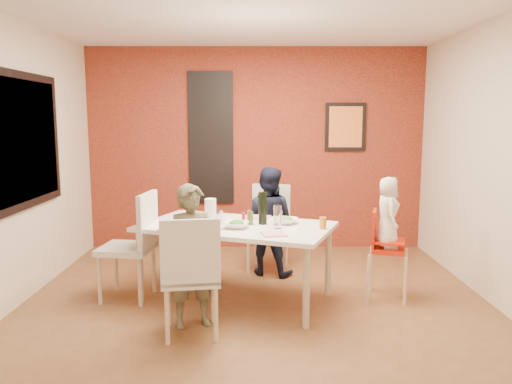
{
  "coord_description": "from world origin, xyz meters",
  "views": [
    {
      "loc": [
        -0.01,
        -4.5,
        1.75
      ],
      "look_at": [
        0.0,
        0.3,
        1.05
      ],
      "focal_mm": 35.0,
      "sensor_mm": 36.0,
      "label": 1
    }
  ],
  "objects_px": {
    "chair_far": "(269,222)",
    "chair_left": "(136,240)",
    "chair_near": "(191,271)",
    "child_far": "(268,221)",
    "paper_towel_roll": "(211,211)",
    "dining_table": "(236,231)",
    "high_chair": "(384,246)",
    "toddler": "(388,212)",
    "child_near": "(193,256)",
    "wine_bottle": "(263,208)"
  },
  "relations": [
    {
      "from": "chair_far",
      "to": "chair_left",
      "type": "xyz_separation_m",
      "value": [
        -1.33,
        -1.04,
        0.04
      ]
    },
    {
      "from": "chair_near",
      "to": "chair_left",
      "type": "height_order",
      "value": "chair_left"
    },
    {
      "from": "child_far",
      "to": "paper_towel_roll",
      "type": "height_order",
      "value": "child_far"
    },
    {
      "from": "chair_near",
      "to": "chair_far",
      "type": "distance_m",
      "value": 2.05
    },
    {
      "from": "chair_left",
      "to": "paper_towel_roll",
      "type": "height_order",
      "value": "chair_left"
    },
    {
      "from": "dining_table",
      "to": "high_chair",
      "type": "height_order",
      "value": "high_chair"
    },
    {
      "from": "chair_far",
      "to": "toddler",
      "type": "xyz_separation_m",
      "value": [
        1.12,
        -1.03,
        0.31
      ]
    },
    {
      "from": "chair_left",
      "to": "high_chair",
      "type": "xyz_separation_m",
      "value": [
        2.43,
        0.02,
        -0.06
      ]
    },
    {
      "from": "child_far",
      "to": "dining_table",
      "type": "bearing_deg",
      "value": 88.38
    },
    {
      "from": "high_chair",
      "to": "paper_towel_roll",
      "type": "relative_size",
      "value": 3.55
    },
    {
      "from": "chair_left",
      "to": "child_far",
      "type": "xyz_separation_m",
      "value": [
        1.31,
        0.79,
        0.02
      ]
    },
    {
      "from": "chair_far",
      "to": "child_far",
      "type": "distance_m",
      "value": 0.25
    },
    {
      "from": "child_near",
      "to": "paper_towel_roll",
      "type": "bearing_deg",
      "value": 60.61
    },
    {
      "from": "dining_table",
      "to": "chair_near",
      "type": "relative_size",
      "value": 2.03
    },
    {
      "from": "chair_left",
      "to": "child_near",
      "type": "distance_m",
      "value": 0.91
    },
    {
      "from": "toddler",
      "to": "child_far",
      "type": "bearing_deg",
      "value": 55.2
    },
    {
      "from": "dining_table",
      "to": "high_chair",
      "type": "bearing_deg",
      "value": 1.51
    },
    {
      "from": "chair_near",
      "to": "chair_far",
      "type": "relative_size",
      "value": 1.01
    },
    {
      "from": "chair_left",
      "to": "toddler",
      "type": "xyz_separation_m",
      "value": [
        2.44,
        0.0,
        0.27
      ]
    },
    {
      "from": "chair_far",
      "to": "paper_towel_roll",
      "type": "bearing_deg",
      "value": -106.62
    },
    {
      "from": "chair_far",
      "to": "chair_left",
      "type": "bearing_deg",
      "value": -128.56
    },
    {
      "from": "child_near",
      "to": "toddler",
      "type": "xyz_separation_m",
      "value": [
        1.81,
        0.65,
        0.25
      ]
    },
    {
      "from": "dining_table",
      "to": "paper_towel_roll",
      "type": "height_order",
      "value": "paper_towel_roll"
    },
    {
      "from": "toddler",
      "to": "wine_bottle",
      "type": "height_order",
      "value": "toddler"
    },
    {
      "from": "child_near",
      "to": "paper_towel_roll",
      "type": "height_order",
      "value": "child_near"
    },
    {
      "from": "chair_near",
      "to": "child_near",
      "type": "bearing_deg",
      "value": -95.17
    },
    {
      "from": "high_chair",
      "to": "paper_towel_roll",
      "type": "distance_m",
      "value": 1.73
    },
    {
      "from": "chair_far",
      "to": "paper_towel_roll",
      "type": "height_order",
      "value": "paper_towel_roll"
    },
    {
      "from": "child_near",
      "to": "high_chair",
      "type": "bearing_deg",
      "value": -0.7
    },
    {
      "from": "paper_towel_roll",
      "to": "child_near",
      "type": "bearing_deg",
      "value": -98.34
    },
    {
      "from": "dining_table",
      "to": "toddler",
      "type": "relative_size",
      "value": 2.94
    },
    {
      "from": "chair_near",
      "to": "paper_towel_roll",
      "type": "relative_size",
      "value": 4.05
    },
    {
      "from": "child_near",
      "to": "wine_bottle",
      "type": "relative_size",
      "value": 3.93
    },
    {
      "from": "chair_far",
      "to": "child_far",
      "type": "height_order",
      "value": "child_far"
    },
    {
      "from": "chair_far",
      "to": "dining_table",
      "type": "bearing_deg",
      "value": -94.89
    },
    {
      "from": "child_near",
      "to": "child_far",
      "type": "height_order",
      "value": "child_far"
    },
    {
      "from": "chair_near",
      "to": "paper_towel_roll",
      "type": "distance_m",
      "value": 0.96
    },
    {
      "from": "dining_table",
      "to": "toddler",
      "type": "height_order",
      "value": "toddler"
    },
    {
      "from": "chair_near",
      "to": "toddler",
      "type": "bearing_deg",
      "value": -161.43
    },
    {
      "from": "chair_left",
      "to": "child_far",
      "type": "relative_size",
      "value": 0.86
    },
    {
      "from": "child_near",
      "to": "toddler",
      "type": "height_order",
      "value": "child_near"
    },
    {
      "from": "paper_towel_roll",
      "to": "dining_table",
      "type": "bearing_deg",
      "value": -6.67
    },
    {
      "from": "chair_near",
      "to": "toddler",
      "type": "height_order",
      "value": "toddler"
    },
    {
      "from": "dining_table",
      "to": "chair_left",
      "type": "height_order",
      "value": "chair_left"
    },
    {
      "from": "child_near",
      "to": "wine_bottle",
      "type": "distance_m",
      "value": 0.93
    },
    {
      "from": "high_chair",
      "to": "chair_far",
      "type": "bearing_deg",
      "value": 63.87
    },
    {
      "from": "dining_table",
      "to": "chair_far",
      "type": "relative_size",
      "value": 2.06
    },
    {
      "from": "chair_far",
      "to": "high_chair",
      "type": "distance_m",
      "value": 1.5
    },
    {
      "from": "chair_left",
      "to": "wine_bottle",
      "type": "height_order",
      "value": "wine_bottle"
    },
    {
      "from": "chair_near",
      "to": "chair_far",
      "type": "xyz_separation_m",
      "value": [
        0.68,
        1.93,
        -0.01
      ]
    }
  ]
}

